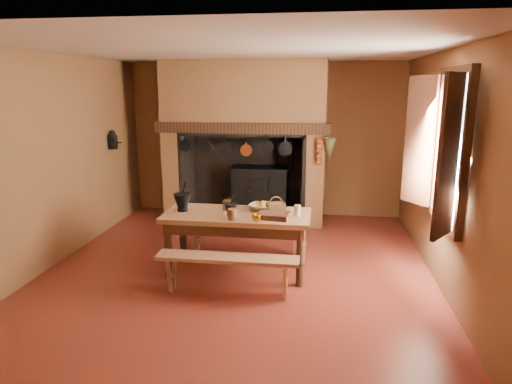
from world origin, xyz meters
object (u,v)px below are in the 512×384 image
Objects in this scene: mixing_bowl at (262,207)px; wicker_basket at (276,207)px; work_table at (237,223)px; coffee_grinder at (227,205)px; bench_front at (227,266)px; iron_range at (260,191)px.

mixing_bowl is 1.27× the size of wicker_basket.
work_table is 0.29m from coffee_grinder.
wicker_basket is (0.48, 0.10, 0.20)m from work_table.
coffee_grinder reaches higher than bench_front.
work_table is 6.96× the size of wicker_basket.
iron_range is 2.61m from wicker_basket.
work_table is 1.12× the size of bench_front.
bench_front is at bearing -109.86° from mixing_bowl.
coffee_grinder is (-0.11, -2.48, 0.38)m from iron_range.
bench_front is at bearing -142.88° from wicker_basket.
iron_range reaches higher than work_table.
iron_range is 2.48m from mixing_bowl.
bench_front is 1.03m from wicker_basket.
coffee_grinder is (-0.15, 0.15, 0.19)m from work_table.
bench_front is 6.24× the size of wicker_basket.
iron_range is 2.51m from coffee_grinder.
work_table is 10.27× the size of coffee_grinder.
iron_range is 3.27m from bench_front.
coffee_grinder is 0.53× the size of mixing_bowl.
wicker_basket is at bearing -26.89° from mixing_bowl.
coffee_grinder reaches higher than work_table.
wicker_basket is at bearing -78.13° from iron_range.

